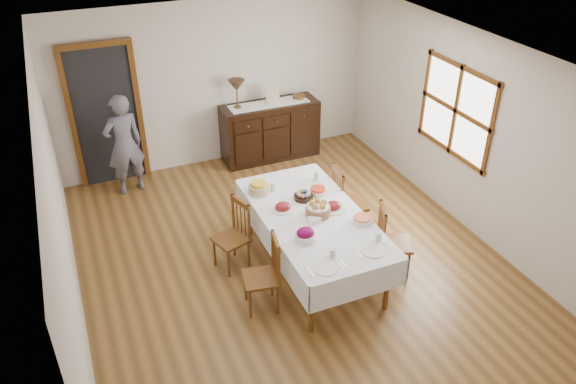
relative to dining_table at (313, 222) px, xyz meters
name	(u,v)px	position (x,y,z in m)	size (l,w,h in m)	color
ground	(291,260)	(-0.17, 0.24, -0.69)	(6.00, 6.00, 0.00)	brown
room_shell	(266,130)	(-0.32, 0.66, 0.95)	(5.02, 6.02, 2.65)	silver
dining_table	(313,222)	(0.00, 0.00, 0.00)	(1.16, 2.27, 0.78)	white
chair_left_near	(265,274)	(-0.76, -0.40, -0.23)	(0.44, 0.44, 0.91)	#5B3312
chair_left_far	(234,234)	(-0.84, 0.44, -0.24)	(0.47, 0.47, 0.89)	#5B3312
chair_right_near	(391,240)	(0.83, -0.42, -0.22)	(0.50, 0.50, 0.93)	#5B3312
chair_right_far	(346,201)	(0.74, 0.53, -0.19)	(0.46, 0.46, 0.98)	#5B3312
sideboard	(270,131)	(0.62, 2.96, -0.21)	(1.58, 0.57, 0.95)	black
person	(124,142)	(-1.72, 2.76, 0.13)	(0.51, 0.33, 1.64)	#5A5765
bread_basket	(318,209)	(0.06, -0.01, 0.17)	(0.29, 0.29, 0.19)	brown
egg_basket	(304,196)	(0.05, 0.37, 0.13)	(0.24, 0.24, 0.11)	black
ham_platter_a	(283,207)	(-0.27, 0.25, 0.12)	(0.27, 0.27, 0.11)	silver
ham_platter_b	(333,207)	(0.28, 0.04, 0.12)	(0.32, 0.32, 0.11)	silver
beet_bowl	(305,235)	(-0.28, -0.40, 0.16)	(0.23, 0.23, 0.15)	silver
carrot_bowl	(318,191)	(0.26, 0.41, 0.13)	(0.20, 0.20, 0.08)	silver
pineapple_bowl	(259,188)	(-0.40, 0.72, 0.16)	(0.26, 0.26, 0.15)	tan
casserole_dish	(362,219)	(0.46, -0.35, 0.13)	(0.24, 0.24, 0.07)	silver
butter_dish	(314,220)	(-0.05, -0.14, 0.13)	(0.14, 0.09, 0.07)	silver
setting_left	(328,263)	(-0.25, -0.88, 0.11)	(0.42, 0.31, 0.10)	silver
setting_right	(375,246)	(0.34, -0.82, 0.11)	(0.42, 0.31, 0.10)	silver
glass_far_a	(273,187)	(-0.22, 0.70, 0.14)	(0.06, 0.06, 0.10)	silver
glass_far_b	(316,176)	(0.39, 0.72, 0.15)	(0.06, 0.06, 0.11)	silver
runner	(269,104)	(0.61, 2.95, 0.27)	(1.30, 0.35, 0.01)	white
table_lamp	(237,86)	(0.10, 3.00, 0.62)	(0.26, 0.26, 0.46)	brown
picture_frame	(273,96)	(0.67, 2.93, 0.40)	(0.22, 0.08, 0.28)	tan
deco_bowl	(299,97)	(1.14, 2.98, 0.29)	(0.20, 0.20, 0.06)	#5B3312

